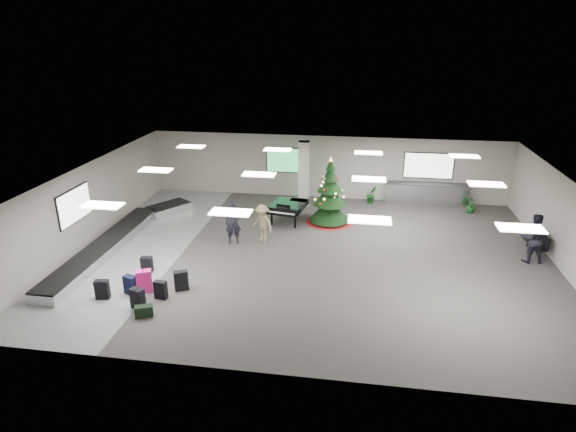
# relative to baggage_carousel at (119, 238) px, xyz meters

# --- Properties ---
(ground) EXTENTS (18.00, 18.00, 0.00)m
(ground) POSITION_rel_baggage_carousel_xyz_m (7.84, 0.08, -0.21)
(ground) COLOR #3A3835
(ground) RESTS_ON ground
(room_envelope) EXTENTS (18.02, 14.02, 3.21)m
(room_envelope) POSITION_rel_baggage_carousel_xyz_m (7.46, 0.75, 2.12)
(room_envelope) COLOR #9D9790
(room_envelope) RESTS_ON ground
(baggage_carousel) EXTENTS (2.28, 9.71, 0.43)m
(baggage_carousel) POSITION_rel_baggage_carousel_xyz_m (0.00, 0.00, 0.00)
(baggage_carousel) COLOR silver
(baggage_carousel) RESTS_ON ground
(service_counter) EXTENTS (4.05, 0.65, 1.08)m
(service_counter) POSITION_rel_baggage_carousel_xyz_m (12.84, 6.73, 0.33)
(service_counter) COLOR silver
(service_counter) RESTS_ON ground
(suitcase_0) EXTENTS (0.49, 0.37, 0.70)m
(suitcase_0) POSITION_rel_baggage_carousel_xyz_m (2.92, -4.52, 0.13)
(suitcase_0) COLOR black
(suitcase_0) RESTS_ON ground
(suitcase_1) EXTENTS (0.42, 0.25, 0.63)m
(suitcase_1) POSITION_rel_baggage_carousel_xyz_m (3.38, -3.84, 0.10)
(suitcase_1) COLOR black
(suitcase_1) RESTS_ON ground
(pink_suitcase) EXTENTS (0.57, 0.47, 0.81)m
(pink_suitcase) POSITION_rel_baggage_carousel_xyz_m (2.69, -3.54, 0.18)
(pink_suitcase) COLOR #ED1E82
(pink_suitcase) RESTS_ON ground
(suitcase_3) EXTENTS (0.52, 0.43, 0.70)m
(suitcase_3) POSITION_rel_baggage_carousel_xyz_m (3.83, -3.21, 0.13)
(suitcase_3) COLOR black
(suitcase_3) RESTS_ON ground
(navy_suitcase) EXTENTS (0.48, 0.38, 0.66)m
(navy_suitcase) POSITION_rel_baggage_carousel_xyz_m (2.29, -3.71, 0.11)
(navy_suitcase) COLOR black
(navy_suitcase) RESTS_ON ground
(suitcase_5) EXTENTS (0.47, 0.31, 0.67)m
(suitcase_5) POSITION_rel_baggage_carousel_xyz_m (1.53, -4.13, 0.11)
(suitcase_5) COLOR black
(suitcase_5) RESTS_ON ground
(green_duffel) EXTENTS (0.59, 0.44, 0.37)m
(green_duffel) POSITION_rel_baggage_carousel_xyz_m (3.28, -4.91, -0.04)
(green_duffel) COLOR black
(green_duffel) RESTS_ON ground
(suitcase_8) EXTENTS (0.41, 0.26, 0.60)m
(suitcase_8) POSITION_rel_baggage_carousel_xyz_m (2.17, -2.17, 0.08)
(suitcase_8) COLOR black
(suitcase_8) RESTS_ON ground
(christmas_tree) EXTENTS (2.12, 2.12, 3.03)m
(christmas_tree) POSITION_rel_baggage_carousel_xyz_m (8.25, 3.63, 0.82)
(christmas_tree) COLOR maroon
(christmas_tree) RESTS_ON ground
(grand_piano) EXTENTS (1.67, 2.01, 1.03)m
(grand_piano) POSITION_rel_baggage_carousel_xyz_m (6.40, 3.35, 0.52)
(grand_piano) COLOR black
(grand_piano) RESTS_ON ground
(bench) EXTENTS (0.58, 1.45, 0.90)m
(bench) POSITION_rel_baggage_carousel_xyz_m (16.44, 1.59, 0.29)
(bench) COLOR black
(bench) RESTS_ON ground
(traveler_a) EXTENTS (0.74, 0.61, 1.75)m
(traveler_a) POSITION_rel_baggage_carousel_xyz_m (4.60, 0.73, 0.66)
(traveler_a) COLOR black
(traveler_a) RESTS_ON ground
(traveler_b) EXTENTS (1.17, 1.01, 1.56)m
(traveler_b) POSITION_rel_baggage_carousel_xyz_m (5.71, 1.13, 0.57)
(traveler_b) COLOR #92855A
(traveler_b) RESTS_ON ground
(traveler_bench) EXTENTS (1.00, 0.81, 1.90)m
(traveler_bench) POSITION_rel_baggage_carousel_xyz_m (15.94, 0.76, 0.74)
(traveler_bench) COLOR black
(traveler_bench) RESTS_ON ground
(potted_plant_left) EXTENTS (0.62, 0.59, 0.90)m
(potted_plant_left) POSITION_rel_baggage_carousel_xyz_m (10.16, 6.53, 0.23)
(potted_plant_left) COLOR #15421B
(potted_plant_left) RESTS_ON ground
(potted_plant_right) EXTENTS (0.60, 0.60, 0.77)m
(potted_plant_right) POSITION_rel_baggage_carousel_xyz_m (14.80, 5.85, 0.17)
(potted_plant_right) COLOR #15421B
(potted_plant_right) RESTS_ON ground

